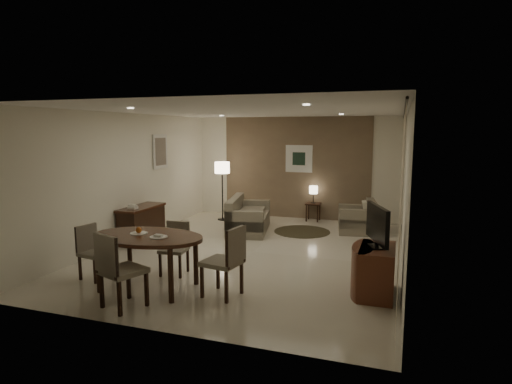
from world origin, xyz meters
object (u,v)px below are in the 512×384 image
(dining_table, at_px, (148,262))
(floor_lamp, at_px, (222,191))
(side_table, at_px, (313,212))
(armchair, at_px, (357,216))
(tv_cabinet, at_px, (377,271))
(sofa, at_px, (249,214))
(chair_far, at_px, (174,249))
(console_desk, at_px, (142,224))
(chair_left, at_px, (96,253))
(chair_near, at_px, (123,270))
(chair_right, at_px, (222,261))

(dining_table, height_order, floor_lamp, floor_lamp)
(side_table, bearing_deg, armchair, -38.22)
(tv_cabinet, relative_size, sofa, 0.54)
(tv_cabinet, height_order, side_table, tv_cabinet)
(chair_far, bearing_deg, console_desk, 129.38)
(tv_cabinet, xyz_separation_m, dining_table, (-3.24, -0.83, 0.05))
(chair_far, relative_size, chair_left, 0.99)
(chair_left, xyz_separation_m, sofa, (1.21, 3.84, -0.03))
(sofa, bearing_deg, chair_left, 150.75)
(side_table, bearing_deg, chair_near, -101.81)
(tv_cabinet, relative_size, chair_left, 1.05)
(chair_near, xyz_separation_m, chair_far, (-0.03, 1.38, -0.09))
(dining_table, relative_size, sofa, 1.02)
(chair_near, distance_m, chair_right, 1.33)
(chair_near, bearing_deg, console_desk, -39.72)
(chair_far, bearing_deg, armchair, 50.57)
(dining_table, relative_size, chair_right, 1.69)
(chair_left, xyz_separation_m, floor_lamp, (0.12, 4.83, 0.34))
(chair_right, relative_size, armchair, 1.19)
(side_table, height_order, floor_lamp, floor_lamp)
(chair_left, bearing_deg, tv_cabinet, -69.87)
(dining_table, height_order, armchair, dining_table)
(sofa, xyz_separation_m, floor_lamp, (-1.09, 0.99, 0.37))
(tv_cabinet, bearing_deg, dining_table, -165.68)
(console_desk, relative_size, chair_right, 1.18)
(console_desk, xyz_separation_m, chair_right, (2.80, -2.24, 0.13))
(chair_far, relative_size, floor_lamp, 0.55)
(chair_far, xyz_separation_m, chair_left, (-1.07, -0.59, 0.00))
(dining_table, relative_size, armchair, 2.01)
(sofa, relative_size, side_table, 3.60)
(chair_near, height_order, chair_left, chair_near)
(console_desk, bearing_deg, chair_left, -74.27)
(chair_far, bearing_deg, side_table, 68.10)
(armchair, distance_m, side_table, 1.54)
(chair_right, distance_m, armchair, 4.76)
(side_table, bearing_deg, tv_cabinet, -68.65)
(chair_left, bearing_deg, chair_far, -50.76)
(sofa, height_order, side_table, sofa)
(tv_cabinet, relative_size, dining_table, 0.52)
(chair_far, xyz_separation_m, sofa, (0.14, 3.25, -0.03))
(chair_left, height_order, side_table, chair_left)
(dining_table, distance_m, chair_near, 0.71)
(chair_left, relative_size, sofa, 0.51)
(tv_cabinet, bearing_deg, sofa, 134.46)
(armchair, distance_m, floor_lamp, 3.53)
(sofa, xyz_separation_m, side_table, (1.20, 1.63, -0.16))
(chair_right, relative_size, side_table, 2.17)
(chair_left, distance_m, sofa, 4.03)
(sofa, bearing_deg, chair_far, 165.75)
(armchair, bearing_deg, floor_lamp, -104.15)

